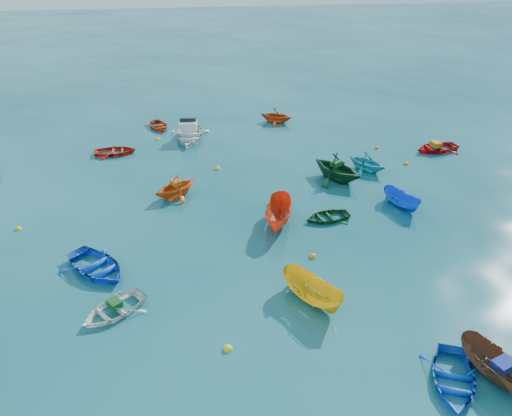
{
  "coord_description": "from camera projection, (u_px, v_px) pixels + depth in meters",
  "views": [
    {
      "loc": [
        -2.88,
        -17.66,
        13.55
      ],
      "look_at": [
        0.0,
        5.0,
        0.4
      ],
      "focal_mm": 35.0,
      "sensor_mm": 36.0,
      "label": 1
    }
  ],
  "objects": [
    {
      "name": "ground",
      "position": [
        270.0,
        271.0,
        22.26
      ],
      "size": [
        160.0,
        160.0,
        0.0
      ],
      "primitive_type": "plane",
      "color": "#093B44",
      "rests_on": "ground"
    },
    {
      "name": "dinghy_blue_sw",
      "position": [
        97.0,
        271.0,
        22.26
      ],
      "size": [
        4.14,
        4.22,
        0.72
      ],
      "primitive_type": "imported",
      "rotation": [
        0.0,
        0.0,
        0.73
      ],
      "color": "blue",
      "rests_on": "ground"
    },
    {
      "name": "dinghy_white_near",
      "position": [
        114.0,
        313.0,
        19.89
      ],
      "size": [
        3.33,
        3.23,
        0.56
      ],
      "primitive_type": "imported",
      "rotation": [
        0.0,
        0.0,
        -0.88
      ],
      "color": "white",
      "rests_on": "ground"
    },
    {
      "name": "sampan_brown_mid",
      "position": [
        494.0,
        378.0,
        17.05
      ],
      "size": [
        2.16,
        3.26,
        1.18
      ],
      "primitive_type": "imported",
      "rotation": [
        0.0,
        0.0,
        0.37
      ],
      "color": "brown",
      "rests_on": "ground"
    },
    {
      "name": "dinghy_blue_se",
      "position": [
        452.0,
        383.0,
        16.87
      ],
      "size": [
        3.1,
        3.57,
        0.62
      ],
      "primitive_type": "imported",
      "rotation": [
        0.0,
        0.0,
        -0.38
      ],
      "color": "blue",
      "rests_on": "ground"
    },
    {
      "name": "dinghy_orange_w",
      "position": [
        176.0,
        196.0,
        28.36
      ],
      "size": [
        3.49,
        3.4,
        1.39
      ],
      "primitive_type": "imported",
      "rotation": [
        0.0,
        0.0,
        -0.95
      ],
      "color": "orange",
      "rests_on": "ground"
    },
    {
      "name": "sampan_yellow_mid",
      "position": [
        312.0,
        301.0,
        20.49
      ],
      "size": [
        2.75,
        3.35,
        1.24
      ],
      "primitive_type": "imported",
      "rotation": [
        0.0,
        0.0,
        0.57
      ],
      "color": "gold",
      "rests_on": "ground"
    },
    {
      "name": "dinghy_green_e",
      "position": [
        327.0,
        219.0,
        26.13
      ],
      "size": [
        2.69,
        2.14,
        0.5
      ],
      "primitive_type": "imported",
      "rotation": [
        0.0,
        0.0,
        -1.39
      ],
      "color": "#0F4419",
      "rests_on": "ground"
    },
    {
      "name": "dinghy_cyan_se",
      "position": [
        366.0,
        170.0,
        31.28
      ],
      "size": [
        3.3,
        3.34,
        1.33
      ],
      "primitive_type": "imported",
      "rotation": [
        0.0,
        0.0,
        0.69
      ],
      "color": "teal",
      "rests_on": "ground"
    },
    {
      "name": "dinghy_red_nw",
      "position": [
        116.0,
        154.0,
        33.5
      ],
      "size": [
        2.86,
        2.12,
        0.57
      ],
      "primitive_type": "imported",
      "rotation": [
        0.0,
        0.0,
        1.63
      ],
      "color": "red",
      "rests_on": "ground"
    },
    {
      "name": "sampan_orange_n",
      "position": [
        279.0,
        223.0,
        25.78
      ],
      "size": [
        2.18,
        3.61,
        1.31
      ],
      "primitive_type": "imported",
      "rotation": [
        0.0,
        0.0,
        -0.29
      ],
      "color": "red",
      "rests_on": "ground"
    },
    {
      "name": "dinghy_green_n",
      "position": [
        336.0,
        179.0,
        30.16
      ],
      "size": [
        4.31,
        4.41,
        1.77
      ],
      "primitive_type": "imported",
      "rotation": [
        0.0,
        0.0,
        0.63
      ],
      "color": "#0F4321",
      "rests_on": "ground"
    },
    {
      "name": "dinghy_red_ne",
      "position": [
        436.0,
        151.0,
        33.98
      ],
      "size": [
        3.37,
        2.66,
        0.63
      ],
      "primitive_type": "imported",
      "rotation": [
        0.0,
        0.0,
        -1.4
      ],
      "color": "red",
      "rests_on": "ground"
    },
    {
      "name": "sampan_blue_far",
      "position": [
        400.0,
        206.0,
        27.31
      ],
      "size": [
        1.91,
        2.74,
        0.99
      ],
      "primitive_type": "imported",
      "rotation": [
        0.0,
        0.0,
        0.41
      ],
      "color": "blue",
      "rests_on": "ground"
    },
    {
      "name": "dinghy_red_far",
      "position": [
        159.0,
        128.0,
        37.69
      ],
      "size": [
        2.54,
        2.96,
        0.52
      ],
      "primitive_type": "imported",
      "rotation": [
        0.0,
        0.0,
        0.35
      ],
      "color": "#B9350F",
      "rests_on": "ground"
    },
    {
      "name": "dinghy_orange_far",
      "position": [
        276.0,
        122.0,
        38.76
      ],
      "size": [
        3.1,
        2.93,
        1.29
      ],
      "primitive_type": "imported",
      "rotation": [
        0.0,
        0.0,
        1.15
      ],
      "color": "#C04312",
      "rests_on": "ground"
    },
    {
      "name": "motorboat_white",
      "position": [
        189.0,
        139.0,
        35.83
      ],
      "size": [
        3.19,
        4.25,
        1.44
      ],
      "primitive_type": "imported",
      "rotation": [
        0.0,
        0.0,
        -0.07
      ],
      "color": "white",
      "rests_on": "ground"
    },
    {
      "name": "tarp_green_a",
      "position": [
        115.0,
        303.0,
        19.74
      ],
      "size": [
        0.7,
        0.71,
        0.28
      ],
      "primitive_type": "cube",
      "rotation": [
        0.0,
        0.0,
        -0.88
      ],
      "color": "#134C1C",
      "rests_on": "dinghy_white_near"
    },
    {
      "name": "tarp_blue_a",
      "position": [
        503.0,
        365.0,
        16.56
      ],
      "size": [
        0.82,
        0.72,
        0.33
      ],
      "primitive_type": "cube",
      "rotation": [
        0.0,
        0.0,
        0.37
      ],
      "color": "navy",
      "rests_on": "sampan_brown_mid"
    },
    {
      "name": "tarp_orange_a",
      "position": [
        176.0,
        183.0,
        27.97
      ],
      "size": [
        0.68,
        0.71,
        0.27
      ],
      "primitive_type": "cube",
      "rotation": [
        0.0,
        0.0,
        -0.95
      ],
      "color": "orange",
      "rests_on": "dinghy_orange_w"
    },
    {
      "name": "tarp_green_b",
      "position": [
        336.0,
        163.0,
        29.71
      ],
      "size": [
        0.8,
        0.76,
        0.31
      ],
      "primitive_type": "cube",
      "rotation": [
        0.0,
        0.0,
        0.63
      ],
      "color": "#134F1D",
      "rests_on": "dinghy_green_n"
    },
    {
      "name": "tarp_orange_b",
      "position": [
        436.0,
        144.0,
        33.71
      ],
      "size": [
        0.64,
        0.78,
        0.34
      ],
      "primitive_type": "cube",
      "rotation": [
        0.0,
        0.0,
        -1.4
      ],
      "color": "#C07413",
      "rests_on": "dinghy_red_ne"
    },
    {
      "name": "buoy_ye_a",
      "position": [
        228.0,
        349.0,
        18.19
      ],
      "size": [
        0.35,
        0.35,
        0.35
      ],
      "primitive_type": "sphere",
      "color": "yellow",
      "rests_on": "ground"
    },
    {
      "name": "buoy_or_b",
      "position": [
        312.0,
        257.0,
        23.2
      ],
      "size": [
        0.35,
        0.35,
        0.35
      ],
      "primitive_type": "sphere",
      "color": "orange",
      "rests_on": "ground"
    },
    {
      "name": "buoy_ye_b",
      "position": [
        18.0,
        229.0,
        25.28
      ],
      "size": [
        0.32,
        0.32,
        0.32
      ],
      "primitive_type": "sphere",
      "color": "gold",
      "rests_on": "ground"
    },
    {
      "name": "buoy_or_c",
      "position": [
        270.0,
        205.0,
        27.4
      ],
      "size": [
        0.39,
        0.39,
        0.39
      ],
      "primitive_type": "sphere",
      "color": "orange",
      "rests_on": "ground"
    },
    {
      "name": "buoy_ye_c",
      "position": [
        217.0,
        169.0,
        31.44
      ],
      "size": [
        0.37,
        0.37,
        0.37
      ],
      "primitive_type": "sphere",
      "color": "yellow",
      "rests_on": "ground"
    },
    {
      "name": "buoy_or_d",
      "position": [
        377.0,
        148.0,
        34.31
      ],
      "size": [
        0.3,
        0.3,
        0.3
      ],
      "primitive_type": "sphere",
      "color": "#F05D0D",
      "rests_on": "ground"
    },
    {
      "name": "buoy_ye_d",
      "position": [
        158.0,
        139.0,
        35.71
      ],
      "size": [
        0.29,
        0.29,
        0.29
      ],
      "primitive_type": "sphere",
      "color": "yellow",
      "rests_on": "ground"
    },
    {
      "name": "buoy_or_e",
      "position": [
        406.0,
        164.0,
        32.04
      ],
      "size": [
        0.32,
        0.32,
        0.32
      ],
      "primitive_type": "sphere",
      "color": "#FF650D",
      "rests_on": "ground"
    },
    {
      "name": "buoy_ye_e",
      "position": [
        332.0,
        163.0,
        32.22
      ],
      "size": [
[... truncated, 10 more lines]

